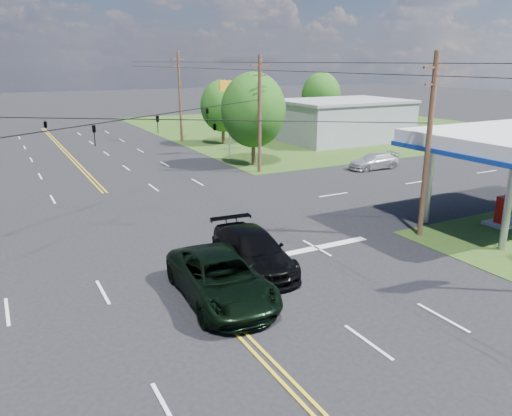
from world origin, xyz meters
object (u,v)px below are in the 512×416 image
suv_black (253,250)px  retail_ne (342,121)px  pole_right_far (180,96)px  tree_right_a (253,110)px  pickup_dkgreen (221,278)px  pole_ne (260,113)px  tree_far_r (321,95)px  tree_right_b (223,106)px  pole_se (428,144)px

suv_black → retail_ne: bearing=51.7°
pole_right_far → tree_right_a: bearing=-86.4°
pole_right_far → pickup_dkgreen: bearing=-107.9°
pole_ne → tree_far_r: size_ratio=1.25×
tree_far_r → pickup_dkgreen: size_ratio=1.19×
tree_right_b → suv_black: 35.56m
pole_right_far → pickup_dkgreen: (-12.50, -38.81, -4.28)m
pole_se → tree_far_r: pole_se is taller
retail_ne → pole_ne: 20.43m
pole_right_far → tree_right_a: 16.03m
pole_se → pole_ne: (0.00, 18.00, 0.00)m
tree_far_r → suv_black: 49.74m
tree_right_b → tree_far_r: 18.50m
pole_right_far → tree_right_b: bearing=-48.8°
pole_right_far → suv_black: 38.30m
tree_right_b → tree_right_a: bearing=-101.8°
retail_ne → pole_se: size_ratio=1.47×
pole_ne → tree_right_b: bearing=76.9°
pickup_dkgreen → suv_black: 3.26m
pole_se → pickup_dkgreen: pole_se is taller
retail_ne → tree_right_a: bearing=-153.4°
pole_ne → suv_black: pole_ne is taller
pole_ne → pole_right_far: (0.00, 19.00, 0.25)m
pole_ne → tree_right_b: size_ratio=1.34×
tree_right_a → tree_far_r: size_ratio=1.07×
tree_right_b → retail_ne: bearing=-16.5°
pole_se → pole_right_far: (0.00, 37.00, 0.25)m
pole_right_far → pickup_dkgreen: pole_right_far is taller
pole_ne → pole_right_far: bearing=90.0°
pole_se → suv_black: bearing=178.4°
retail_ne → tree_far_r: tree_far_r is taller
tree_right_b → pickup_dkgreen: (-16.00, -34.81, -3.33)m
retail_ne → suv_black: retail_ne is taller
pole_se → pole_ne: size_ratio=1.00×
pole_se → pole_ne: bearing=90.0°
tree_far_r → suv_black: bearing=-128.7°
pickup_dkgreen → suv_black: size_ratio=1.07×
retail_ne → pole_right_far: pole_right_far is taller
retail_ne → pickup_dkgreen: (-29.50, -30.81, -1.31)m
pole_right_far → pole_ne: bearing=-90.0°
pole_ne → suv_black: (-10.00, -17.72, -4.05)m
pole_ne → pole_right_far: size_ratio=0.95×
tree_right_a → suv_black: bearing=-118.0°
pole_se → pole_ne: same height
retail_ne → tree_far_r: size_ratio=1.83×
tree_right_a → tree_far_r: (20.00, 18.00, -0.33)m
tree_right_a → suv_black: size_ratio=1.37×
tree_right_a → pickup_dkgreen: tree_right_a is taller
pole_ne → tree_right_b: (3.50, 15.00, -0.70)m
tree_right_a → tree_far_r: 26.91m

